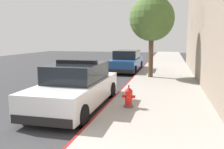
# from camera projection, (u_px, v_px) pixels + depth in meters

# --- Properties ---
(ground_plane) EXTENTS (33.07, 60.00, 0.20)m
(ground_plane) POSITION_uv_depth(u_px,v_px,m) (58.00, 82.00, 13.83)
(ground_plane) COLOR #353538
(sidewalk_pavement) EXTENTS (3.55, 60.00, 0.14)m
(sidewalk_pavement) POSITION_uv_depth(u_px,v_px,m) (163.00, 84.00, 12.40)
(sidewalk_pavement) COLOR #9E9991
(sidewalk_pavement) RESTS_ON ground
(curb_painted_edge) EXTENTS (0.08, 60.00, 0.14)m
(curb_painted_edge) POSITION_uv_depth(u_px,v_px,m) (129.00, 83.00, 12.82)
(curb_painted_edge) COLOR maroon
(curb_painted_edge) RESTS_ON ground
(police_cruiser) EXTENTS (1.94, 4.84, 1.68)m
(police_cruiser) POSITION_uv_depth(u_px,v_px,m) (77.00, 87.00, 8.39)
(police_cruiser) COLOR white
(police_cruiser) RESTS_ON ground
(parked_car_silver_ahead) EXTENTS (1.94, 4.84, 1.56)m
(parked_car_silver_ahead) POSITION_uv_depth(u_px,v_px,m) (127.00, 61.00, 17.69)
(parked_car_silver_ahead) COLOR navy
(parked_car_silver_ahead) RESTS_ON ground
(fire_hydrant) EXTENTS (0.44, 0.40, 0.76)m
(fire_hydrant) POSITION_uv_depth(u_px,v_px,m) (129.00, 97.00, 7.97)
(fire_hydrant) COLOR #4C4C51
(fire_hydrant) RESTS_ON sidewalk_pavement
(street_tree) EXTENTS (2.62, 2.62, 4.76)m
(street_tree) POSITION_uv_depth(u_px,v_px,m) (152.00, 19.00, 13.85)
(street_tree) COLOR brown
(street_tree) RESTS_ON sidewalk_pavement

